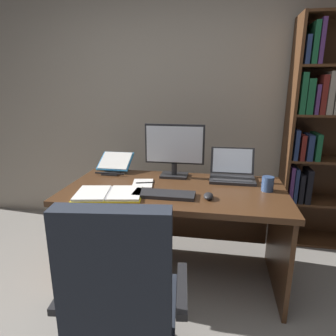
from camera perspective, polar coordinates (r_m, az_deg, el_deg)
The scene contains 13 objects.
wall_back at distance 3.08m, azimuth 2.94°, elevation 14.57°, with size 5.65×0.12×2.82m, color #A89E8E.
desk at distance 2.31m, azimuth 1.58°, elevation -7.90°, with size 1.61×0.82×0.74m.
bookshelf at distance 3.01m, azimuth 28.43°, elevation 5.52°, with size 0.89×0.34×2.04m.
office_chair at distance 1.56m, azimuth -8.85°, elevation -26.11°, with size 0.65×0.60×1.01m.
monitor at distance 2.39m, azimuth 1.26°, elevation 3.41°, with size 0.48×0.16×0.43m.
laptop at distance 2.41m, azimuth 12.36°, elevation -0.96°, with size 0.35×0.31×0.23m.
keyboard at distance 2.00m, azimuth -0.78°, elevation -5.15°, with size 0.42×0.15×0.02m, color #232326.
computer_mouse at distance 1.97m, azimuth 7.86°, elevation -5.41°, with size 0.06×0.10×0.04m, color #232326.
reading_stand_with_book at distance 2.61m, azimuth -10.30°, elevation 0.96°, with size 0.28×0.28×0.15m.
open_binder at distance 2.06m, azimuth -11.42°, elevation -4.90°, with size 0.50×0.37×0.02m.
notepad at distance 2.25m, azimuth -4.94°, elevation -3.03°, with size 0.15×0.21×0.01m, color white.
pen at distance 2.25m, azimuth -4.45°, elevation -2.84°, with size 0.01×0.01×0.14m, color black.
coffee_mug at distance 2.20m, azimuth 18.78°, elevation -2.94°, with size 0.08×0.08×0.11m, color #334C7A.
Camera 1 is at (0.38, -0.90, 1.46)m, focal length 31.40 mm.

